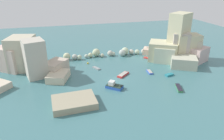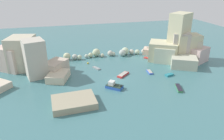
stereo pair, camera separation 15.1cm
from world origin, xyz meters
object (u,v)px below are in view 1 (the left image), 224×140
at_px(moored_boat_4, 114,86).
at_px(moored_boat_5, 150,72).
at_px(stone_dock, 74,102).
at_px(moored_boat_0, 179,88).
at_px(moored_boat_6, 148,58).
at_px(moored_boat_2, 96,68).
at_px(moored_boat_1, 169,75).
at_px(channel_buoy, 88,63).
at_px(moored_boat_7, 59,63).
at_px(moored_boat_3, 123,75).

relative_size(moored_boat_4, moored_boat_5, 1.42).
relative_size(stone_dock, moored_boat_0, 2.15).
bearing_deg(moored_boat_6, moored_boat_2, 55.13).
xyz_separation_m(moored_boat_1, moored_boat_4, (-17.22, -3.06, 0.34)).
height_order(channel_buoy, moored_boat_0, channel_buoy).
xyz_separation_m(stone_dock, moored_boat_7, (-2.19, 25.83, -0.49)).
relative_size(stone_dock, moored_boat_4, 2.01).
xyz_separation_m(stone_dock, moored_boat_5, (23.21, 11.83, -0.52)).
height_order(channel_buoy, moored_boat_3, moored_boat_3).
bearing_deg(moored_boat_4, moored_boat_5, -112.47).
xyz_separation_m(moored_boat_3, moored_boat_5, (8.19, -0.08, -0.05)).
height_order(moored_boat_3, moored_boat_5, moored_boat_3).
bearing_deg(stone_dock, moored_boat_3, 38.43).
bearing_deg(moored_boat_6, moored_boat_1, 132.41).
height_order(channel_buoy, moored_boat_2, channel_buoy).
bearing_deg(moored_boat_2, moored_boat_1, 33.65).
bearing_deg(moored_boat_7, moored_boat_0, 131.67).
distance_m(stone_dock, moored_boat_7, 25.93).
height_order(moored_boat_2, moored_boat_7, moored_boat_7).
bearing_deg(moored_boat_3, channel_buoy, -95.83).
distance_m(channel_buoy, moored_boat_5, 20.16).
bearing_deg(moored_boat_4, moored_boat_0, -156.54).
xyz_separation_m(moored_boat_1, moored_boat_5, (-4.45, 3.45, -0.03)).
height_order(moored_boat_0, moored_boat_6, moored_boat_0).
distance_m(moored_boat_2, moored_boat_4, 13.63).
xyz_separation_m(moored_boat_1, moored_boat_7, (-29.85, 17.45, 0.01)).
distance_m(moored_boat_2, moored_boat_5, 16.16).
relative_size(channel_buoy, moored_boat_1, 0.21).
relative_size(stone_dock, moored_boat_6, 3.36).
relative_size(moored_boat_4, moored_boat_6, 1.67).
distance_m(moored_boat_0, moored_boat_4, 16.22).
bearing_deg(moored_boat_0, moored_boat_3, -116.85).
relative_size(stone_dock, moored_boat_7, 2.95).
bearing_deg(stone_dock, moored_boat_7, 94.85).
xyz_separation_m(moored_boat_0, moored_boat_5, (-2.74, 11.26, -0.04)).
height_order(moored_boat_1, moored_boat_6, moored_boat_1).
distance_m(moored_boat_1, moored_boat_5, 5.63).
bearing_deg(moored_boat_2, moored_boat_7, -150.53).
distance_m(moored_boat_0, moored_boat_6, 22.66).
bearing_deg(moored_boat_2, channel_buoy, 174.23).
height_order(moored_boat_2, moored_boat_6, moored_boat_6).
bearing_deg(stone_dock, moored_boat_4, 26.99).
bearing_deg(stone_dock, moored_boat_2, 65.34).
height_order(moored_boat_1, moored_boat_2, moored_boat_1).
distance_m(moored_boat_2, moored_boat_7, 12.90).
distance_m(stone_dock, moored_boat_5, 26.06).
distance_m(stone_dock, moored_boat_3, 19.17).
bearing_deg(moored_boat_1, moored_boat_5, -51.61).
relative_size(moored_boat_1, moored_boat_3, 0.63).
xyz_separation_m(moored_boat_1, moored_boat_3, (-12.65, 3.53, 0.02)).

